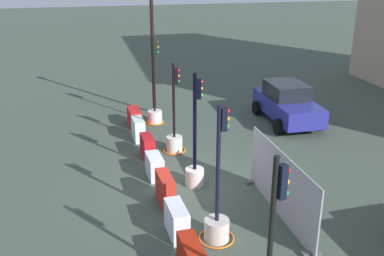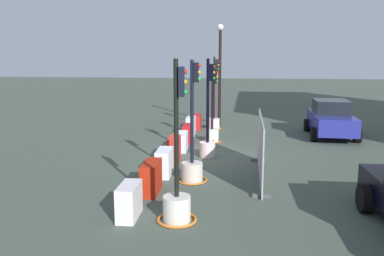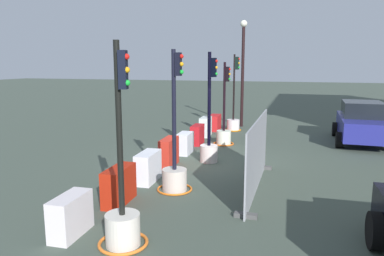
{
  "view_description": "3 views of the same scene",
  "coord_description": "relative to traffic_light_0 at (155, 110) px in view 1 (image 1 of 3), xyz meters",
  "views": [
    {
      "loc": [
        12.36,
        -3.03,
        6.78
      ],
      "look_at": [
        -1.77,
        0.45,
        1.28
      ],
      "focal_mm": 41.82,
      "sensor_mm": 36.0,
      "label": 1
    },
    {
      "loc": [
        14.5,
        1.53,
        3.69
      ],
      "look_at": [
        1.32,
        -0.3,
        1.34
      ],
      "focal_mm": 37.02,
      "sensor_mm": 36.0,
      "label": 2
    },
    {
      "loc": [
        11.59,
        3.01,
        3.28
      ],
      "look_at": [
        1.08,
        -0.17,
        1.34
      ],
      "focal_mm": 33.75,
      "sensor_mm": 36.0,
      "label": 3
    }
  ],
  "objects": [
    {
      "name": "traffic_light_3",
      "position": [
        9.08,
        0.1,
        0.01
      ],
      "size": [
        0.94,
        0.94,
        3.65
      ],
      "color": "beige",
      "rests_on": "ground_plane"
    },
    {
      "name": "ground_plane",
      "position": [
        6.09,
        0.17,
        -0.59
      ],
      "size": [
        120.0,
        120.0,
        0.0
      ],
      "primitive_type": "plane",
      "color": "#414D42"
    },
    {
      "name": "construction_barrier_4",
      "position": [
        6.97,
        -0.85,
        -0.13
      ],
      "size": [
        1.11,
        0.42,
        0.92
      ],
      "color": "red",
      "rests_on": "ground_plane"
    },
    {
      "name": "traffic_light_0",
      "position": [
        0.0,
        0.0,
        0.0
      ],
      "size": [
        0.8,
        0.8,
        3.77
      ],
      "color": "silver",
      "rests_on": "ground_plane"
    },
    {
      "name": "traffic_light_1",
      "position": [
        3.26,
        0.2,
        -0.05
      ],
      "size": [
        0.86,
        0.86,
        3.37
      ],
      "color": "silver",
      "rests_on": "ground_plane"
    },
    {
      "name": "construction_barrier_1",
      "position": [
        1.8,
        -0.97,
        -0.15
      ],
      "size": [
        0.99,
        0.45,
        0.88
      ],
      "color": "silver",
      "rests_on": "ground_plane"
    },
    {
      "name": "car_blue_estate",
      "position": [
        1.23,
        5.69,
        0.26
      ],
      "size": [
        4.16,
        2.2,
        1.73
      ],
      "color": "navy",
      "rests_on": "ground_plane"
    },
    {
      "name": "construction_barrier_2",
      "position": [
        3.55,
        -0.87,
        -0.19
      ],
      "size": [
        1.0,
        0.44,
        0.8
      ],
      "color": "red",
      "rests_on": "ground_plane"
    },
    {
      "name": "traffic_light_2",
      "position": [
        6.08,
        0.28,
        0.17
      ],
      "size": [
        0.6,
        0.6,
        3.68
      ],
      "color": "silver",
      "rests_on": "ground_plane"
    },
    {
      "name": "construction_barrier_0",
      "position": [
        0.15,
        -0.93,
        -0.21
      ],
      "size": [
        1.16,
        0.53,
        0.76
      ],
      "color": "red",
      "rests_on": "ground_plane"
    },
    {
      "name": "construction_barrier_5",
      "position": [
        8.64,
        -0.86,
        -0.17
      ],
      "size": [
        1.09,
        0.49,
        0.84
      ],
      "color": "white",
      "rests_on": "ground_plane"
    },
    {
      "name": "construction_barrier_3",
      "position": [
        5.21,
        -0.88,
        -0.21
      ],
      "size": [
        1.01,
        0.5,
        0.77
      ],
      "color": "silver",
      "rests_on": "ground_plane"
    },
    {
      "name": "site_fence_panel",
      "position": [
        8.36,
        2.16,
        0.31
      ],
      "size": [
        4.28,
        0.5,
        1.89
      ],
      "color": "#979AA2",
      "rests_on": "ground_plane"
    },
    {
      "name": "street_lamp_post",
      "position": [
        -1.35,
        0.19,
        2.72
      ],
      "size": [
        0.36,
        0.36,
        5.51
      ],
      "color": "black",
      "rests_on": "ground_plane"
    }
  ]
}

